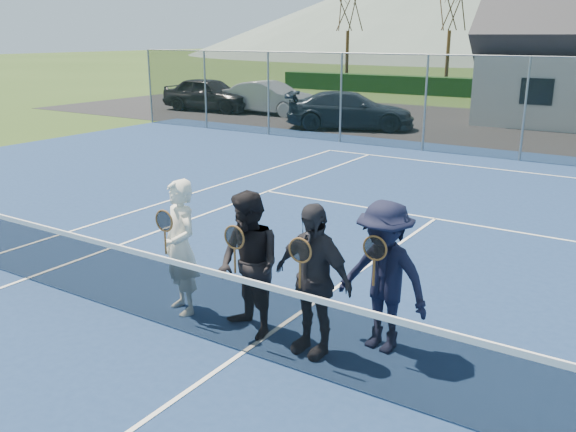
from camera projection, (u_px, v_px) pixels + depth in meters
name	position (u px, v px, depth m)	size (l,w,h in m)	color
ground	(560.00, 133.00, 23.20)	(220.00, 220.00, 0.00)	#2C4619
court_surface	(244.00, 353.00, 7.11)	(30.00, 30.00, 0.02)	navy
tarmac_carpark	(457.00, 125.00, 25.28)	(40.00, 12.00, 0.01)	black
car_a	(210.00, 94.00, 29.65)	(1.91, 4.76, 1.62)	black
car_b	(270.00, 98.00, 28.44)	(1.59, 4.56, 1.50)	#999EA2
car_c	(350.00, 110.00, 23.97)	(2.03, 4.99, 1.45)	#182230
court_markings	(244.00, 352.00, 7.11)	(11.03, 23.83, 0.01)	white
tennis_net	(243.00, 312.00, 6.96)	(11.68, 0.08, 1.10)	slate
perimeter_fence	(525.00, 109.00, 17.54)	(30.07, 0.07, 3.02)	slate
tree_a	(349.00, 0.00, 40.34)	(3.20, 3.20, 7.77)	#342213
player_a	(181.00, 247.00, 7.93)	(0.77, 0.65, 1.80)	white
player_b	(249.00, 265.00, 7.32)	(1.06, 0.95, 1.80)	black
player_c	(312.00, 279.00, 6.90)	(1.10, 0.57, 1.80)	#27252B
player_d	(383.00, 277.00, 6.96)	(1.25, 0.83, 1.80)	black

